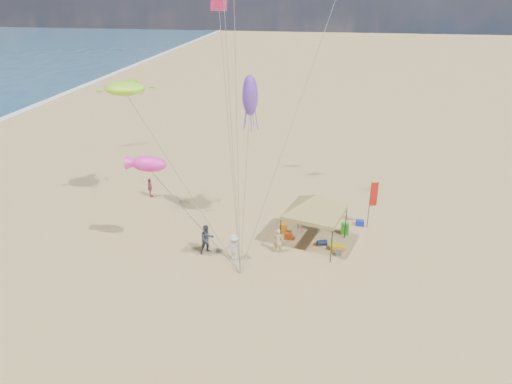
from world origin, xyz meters
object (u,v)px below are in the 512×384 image
canopy_tent (316,197)px  person_near_b (207,239)px  chair_yellow (283,228)px  feather_flag (373,197)px  cooler_red (289,236)px  person_near_c (234,247)px  person_near_a (278,241)px  cooler_blue (360,223)px  beach_cart (338,247)px  person_far_a (150,188)px  chair_green (345,229)px

canopy_tent → person_near_b: bearing=-162.0°
chair_yellow → feather_flag: bearing=16.9°
cooler_red → person_near_c: size_ratio=0.32×
cooler_red → person_near_a: size_ratio=0.34×
canopy_tent → person_near_a: canopy_tent is taller
cooler_blue → chair_yellow: bearing=-159.6°
person_near_a → person_near_c: 2.74m
canopy_tent → beach_cart: size_ratio=6.89×
canopy_tent → person_near_c: canopy_tent is taller
canopy_tent → beach_cart: 3.47m
chair_yellow → beach_cart: (3.54, -1.54, -0.15)m
person_far_a → cooler_blue: bearing=-118.5°
person_near_a → feather_flag: bearing=-146.4°
cooler_red → person_near_b: bearing=-152.1°
person_near_c → feather_flag: bearing=-137.1°
person_near_c → person_near_b: bearing=-6.4°
beach_cart → person_near_c: bearing=-160.4°
chair_green → person_near_c: size_ratio=0.42×
canopy_tent → person_near_c: 5.74m
chair_green → person_far_a: (-14.66, 3.39, 0.41)m
cooler_blue → beach_cart: size_ratio=0.60×
cooler_red → person_far_a: person_far_a is taller
beach_cart → chair_yellow: bearing=156.4°
chair_green → person_near_a: 5.07m
beach_cart → person_near_c: (-6.03, -2.15, 0.64)m
canopy_tent → person_near_a: (-2.09, -1.29, -2.51)m
person_near_b → cooler_red: bearing=-10.9°
chair_yellow → beach_cart: bearing=-23.6°
person_far_a → person_near_b: bearing=-159.1°
chair_yellow → person_near_c: 4.48m
chair_yellow → beach_cart: size_ratio=0.78×
canopy_tent → person_near_b: size_ratio=3.32×
cooler_red → person_near_a: person_near_a is taller
chair_green → cooler_red: bearing=-160.1°
cooler_red → person_near_b: person_near_b is taller
person_near_c → person_far_a: 11.21m
person_near_c → chair_green: bearing=-137.2°
cooler_blue → person_near_c: bearing=-143.5°
feather_flag → canopy_tent: bearing=-141.8°
feather_flag → cooler_blue: bearing=167.1°
person_near_b → person_near_a: bearing=-28.6°
cooler_blue → canopy_tent: bearing=-134.8°
feather_flag → cooler_blue: feather_flag is taller
feather_flag → person_near_a: feather_flag is taller
person_near_b → person_near_c: 1.86m
canopy_tent → beach_cart: canopy_tent is taller
cooler_blue → chair_yellow: chair_yellow is taller
chair_green → person_near_c: person_near_c is taller
feather_flag → beach_cart: bearing=-123.0°
beach_cart → person_near_c: size_ratio=0.54×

